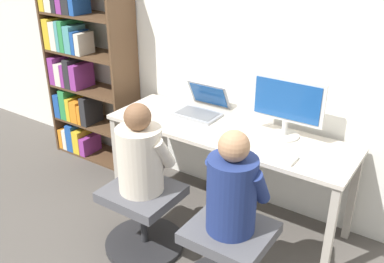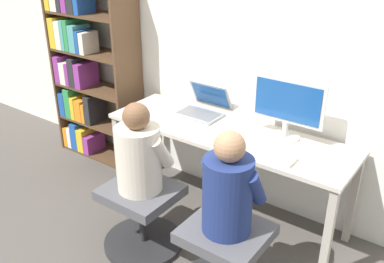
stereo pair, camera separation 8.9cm
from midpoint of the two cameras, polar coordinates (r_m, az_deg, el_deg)
ground_plane at (r=3.29m, az=2.36°, el=-13.26°), size 14.00×14.00×0.00m
wall_back at (r=3.22m, az=9.29°, el=11.49°), size 10.00×0.05×2.60m
desk at (r=3.15m, az=5.50°, el=-1.24°), size 1.86×0.58×0.73m
desktop_monitor at (r=2.99m, az=13.40°, el=3.11°), size 0.52×0.21×0.43m
laptop at (r=3.38m, az=2.19°, el=3.16°), size 0.35×0.34×0.23m
keyboard at (r=2.81m, az=10.39°, el=-2.92°), size 0.42×0.13×0.03m
computer_mouse_by_keyboard at (r=2.92m, az=5.54°, el=-1.37°), size 0.07×0.09×0.03m
office_chair_left at (r=2.71m, az=5.38°, el=-16.43°), size 0.56×0.56×0.47m
office_chair_right at (r=3.05m, az=-5.83°, el=-10.98°), size 0.56×0.56×0.47m
person_at_monitor at (r=2.42m, az=5.91°, el=-7.65°), size 0.35×0.31×0.63m
person_at_laptop at (r=2.80m, az=-6.20°, el=-2.94°), size 0.37×0.31×0.62m
bookshelf at (r=4.17m, az=-13.60°, el=7.96°), size 0.88×0.33×1.74m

